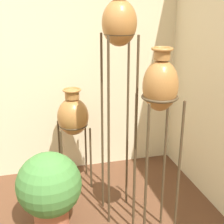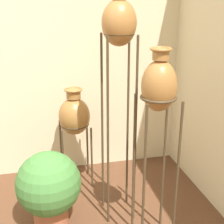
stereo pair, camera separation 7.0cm
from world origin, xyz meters
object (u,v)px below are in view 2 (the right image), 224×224
at_px(vase_stand_tall, 119,32).
at_px(vase_stand_medium, 159,92).
at_px(vase_stand_short, 74,116).
at_px(potted_plant, 49,187).

height_order(vase_stand_tall, vase_stand_medium, vase_stand_tall).
relative_size(vase_stand_tall, vase_stand_short, 1.87).
bearing_deg(vase_stand_short, potted_plant, -115.68).
bearing_deg(vase_stand_tall, potted_plant, -178.07).
bearing_deg(potted_plant, vase_stand_tall, 1.93).
xyz_separation_m(vase_stand_tall, vase_stand_medium, (0.19, -0.38, -0.37)).
distance_m(vase_stand_tall, vase_stand_short, 1.11).
relative_size(vase_stand_medium, potted_plant, 2.30).
distance_m(vase_stand_medium, vase_stand_short, 1.22).
distance_m(vase_stand_medium, potted_plant, 1.24).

